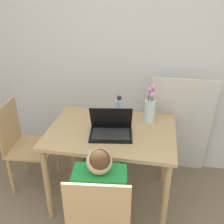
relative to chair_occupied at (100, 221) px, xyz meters
The scene contains 9 objects.
wall_back 1.55m from the chair_occupied, 90.53° to the left, with size 6.40×0.05×2.50m.
dining_table 0.70m from the chair_occupied, 94.36° to the left, with size 1.04×0.74×0.73m.
chair_occupied is the anchor object (origin of this frame).
chair_spare 1.16m from the chair_occupied, 140.98° to the left, with size 0.43×0.43×0.86m.
person_seated 0.19m from the chair_occupied, 96.71° to the left, with size 0.38×0.46×0.95m.
laptop 0.71m from the chair_occupied, 94.26° to the left, with size 0.37×0.30×0.23m.
flower_vase 1.01m from the chair_occupied, 74.71° to the left, with size 0.09×0.09×0.34m.
water_bottle 0.87m from the chair_occupied, 90.44° to the left, with size 0.06×0.06×0.26m.
cardboard_panel 1.31m from the chair_occupied, 65.66° to the left, with size 0.60×0.16×1.06m.
Camera 1 is at (0.31, -0.26, 1.83)m, focal length 42.00 mm.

